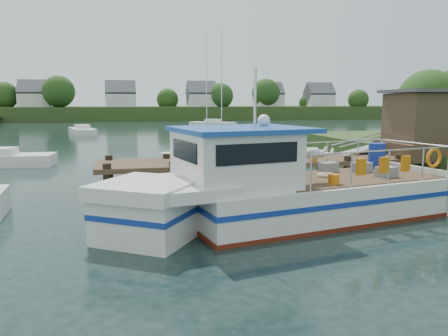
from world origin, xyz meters
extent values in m
plane|color=black|center=(0.00, 0.00, 0.00)|extent=(160.00, 160.00, 0.00)
cylinder|color=#332114|center=(14.00, 6.00, 1.52)|extent=(0.50, 0.50, 3.05)
sphere|color=#264719|center=(14.00, 6.00, 3.96)|extent=(3.90, 3.90, 3.90)
cube|color=#31461C|center=(0.00, 84.00, 1.40)|extent=(140.00, 24.00, 3.00)
cylinder|color=#332114|center=(-28.00, 79.00, 2.10)|extent=(0.60, 0.60, 4.20)
sphere|color=#264719|center=(-28.00, 79.00, 5.21)|extent=(5.54, 5.54, 5.54)
cylinder|color=#332114|center=(-17.00, 75.00, 2.40)|extent=(0.60, 0.60, 4.80)
sphere|color=#264719|center=(-17.00, 75.00, 5.95)|extent=(6.34, 6.34, 6.34)
cylinder|color=#332114|center=(-6.00, 77.00, 1.50)|extent=(0.60, 0.60, 3.00)
sphere|color=#264719|center=(-6.00, 77.00, 3.72)|extent=(3.96, 3.96, 3.96)
cylinder|color=#332114|center=(5.00, 79.00, 1.80)|extent=(0.60, 0.60, 3.60)
sphere|color=#264719|center=(5.00, 79.00, 4.46)|extent=(4.75, 4.75, 4.75)
cylinder|color=#332114|center=(16.00, 75.00, 2.10)|extent=(0.60, 0.60, 4.20)
sphere|color=#264719|center=(16.00, 75.00, 5.21)|extent=(5.54, 5.54, 5.54)
cylinder|color=#332114|center=(27.00, 77.00, 2.40)|extent=(0.60, 0.60, 4.80)
sphere|color=#264719|center=(27.00, 77.00, 5.95)|extent=(6.34, 6.34, 6.34)
cylinder|color=#332114|center=(38.00, 79.00, 1.50)|extent=(0.60, 0.60, 3.00)
sphere|color=#264719|center=(38.00, 79.00, 3.72)|extent=(3.96, 3.96, 3.96)
cylinder|color=#332114|center=(49.00, 75.00, 1.80)|extent=(0.60, 0.60, 3.60)
sphere|color=#264719|center=(49.00, 75.00, 4.46)|extent=(4.75, 4.75, 4.75)
cube|color=silver|center=(-22.00, 78.00, 4.00)|extent=(6.00, 5.00, 3.00)
cube|color=#47474C|center=(-22.00, 78.00, 5.90)|extent=(6.20, 5.09, 5.09)
cube|color=silver|center=(-5.00, 77.00, 4.00)|extent=(6.00, 5.00, 3.00)
cube|color=#47474C|center=(-5.00, 77.00, 5.90)|extent=(6.20, 5.09, 5.09)
cube|color=silver|center=(12.00, 76.00, 4.00)|extent=(6.00, 5.00, 3.00)
cube|color=#47474C|center=(12.00, 76.00, 5.90)|extent=(6.20, 5.09, 5.09)
cube|color=silver|center=(28.00, 78.00, 4.00)|extent=(6.00, 5.00, 3.00)
cube|color=#47474C|center=(28.00, 78.00, 5.90)|extent=(6.20, 5.09, 5.09)
cube|color=silver|center=(40.00, 77.00, 4.00)|extent=(6.00, 5.00, 3.00)
cube|color=#47474C|center=(40.00, 77.00, 5.90)|extent=(6.20, 5.09, 5.09)
cube|color=#4A3623|center=(2.00, 0.00, 1.30)|extent=(16.00, 3.00, 0.20)
cylinder|color=black|center=(-5.50, -1.30, 0.65)|extent=(0.32, 0.32, 1.90)
cylinder|color=black|center=(-5.50, 1.30, 0.65)|extent=(0.32, 0.32, 1.90)
cylinder|color=black|center=(-3.00, -1.30, 0.65)|extent=(0.32, 0.32, 1.90)
cylinder|color=black|center=(-3.00, 1.30, 0.65)|extent=(0.32, 0.32, 1.90)
cylinder|color=black|center=(-0.50, -1.30, 0.65)|extent=(0.32, 0.32, 1.90)
cylinder|color=black|center=(-0.50, 1.30, 0.65)|extent=(0.32, 0.32, 1.90)
cylinder|color=black|center=(2.00, -1.30, 0.65)|extent=(0.32, 0.32, 1.90)
cylinder|color=black|center=(2.00, 1.30, 0.65)|extent=(0.32, 0.32, 1.90)
cylinder|color=black|center=(4.50, -1.30, 0.65)|extent=(0.32, 0.32, 1.90)
cylinder|color=black|center=(4.50, 1.30, 0.65)|extent=(0.32, 0.32, 1.90)
cylinder|color=black|center=(7.00, -1.30, 0.65)|extent=(0.32, 0.32, 1.90)
cylinder|color=black|center=(7.00, 1.30, 0.65)|extent=(0.32, 0.32, 1.90)
cylinder|color=black|center=(9.50, -1.30, 0.65)|extent=(0.32, 0.32, 1.90)
cylinder|color=black|center=(9.50, 1.30, 0.65)|extent=(0.32, 0.32, 1.90)
cube|color=#4A3623|center=(9.00, 0.00, 1.70)|extent=(3.20, 3.00, 0.60)
cube|color=#473727|center=(9.00, 0.00, 3.10)|extent=(2.60, 2.60, 2.40)
cube|color=#47474C|center=(9.00, 0.00, 4.40)|extent=(3.00, 3.00, 0.15)
cube|color=#A5A8AD|center=(6.70, 0.90, 1.65)|extent=(3.34, 0.90, 0.79)
cylinder|color=silver|center=(6.70, 0.50, 2.15)|extent=(3.34, 0.05, 0.76)
cylinder|color=silver|center=(6.70, 1.30, 2.15)|extent=(3.34, 0.05, 0.76)
cube|color=slate|center=(1.00, -1.00, 1.56)|extent=(0.60, 0.40, 0.30)
cube|color=slate|center=(2.00, -0.80, 1.56)|extent=(0.60, 0.40, 0.30)
cylinder|color=#CF6C0C|center=(3.00, -1.10, 1.55)|extent=(0.30, 0.30, 0.28)
cylinder|color=navy|center=(0.20, 0.90, 1.84)|extent=(0.56, 0.56, 0.85)
cube|color=silver|center=(1.33, -4.84, 0.65)|extent=(9.01, 4.96, 1.31)
cube|color=silver|center=(-4.25, -5.92, 0.65)|extent=(3.35, 3.35, 1.31)
cube|color=silver|center=(-4.25, -5.92, 1.48)|extent=(3.65, 3.69, 0.40)
cube|color=silver|center=(-3.14, -5.70, 1.44)|extent=(2.84, 3.61, 0.34)
cube|color=navy|center=(1.33, -4.84, 0.82)|extent=(9.14, 5.03, 0.16)
cube|color=navy|center=(-4.25, -5.92, 0.82)|extent=(3.41, 3.41, 0.16)
cube|color=#5F1C0D|center=(1.33, -4.84, 0.06)|extent=(9.13, 5.00, 0.16)
cube|color=#4A3623|center=(2.67, -4.59, 1.32)|extent=(6.61, 4.17, 0.05)
cube|color=silver|center=(5.68, -4.01, 0.77)|extent=(0.87, 3.39, 1.53)
cube|color=silver|center=(-1.57, -5.40, 2.16)|extent=(3.68, 3.50, 1.70)
cube|color=black|center=(-1.29, -6.86, 2.50)|extent=(2.46, 0.52, 0.57)
cube|color=black|center=(-1.86, -3.94, 2.50)|extent=(2.46, 0.52, 0.57)
cube|color=black|center=(-3.15, -5.70, 2.50)|extent=(0.43, 2.02, 0.57)
cube|color=#19459B|center=(-1.35, -5.36, 3.07)|extent=(4.42, 3.97, 0.14)
cylinder|color=silver|center=(-0.90, -5.27, 4.03)|extent=(0.11, 0.11, 1.82)
cylinder|color=silver|center=(-2.14, -6.09, 4.49)|extent=(0.03, 0.03, 2.73)
cylinder|color=silver|center=(-2.35, -4.97, 4.49)|extent=(0.03, 0.03, 2.73)
sphere|color=silver|center=(-0.43, -4.72, 3.30)|extent=(0.48, 0.48, 0.41)
cylinder|color=silver|center=(3.13, -6.09, 2.39)|extent=(5.59, 1.12, 0.05)
cylinder|color=silver|center=(2.54, -3.01, 2.39)|extent=(5.59, 1.12, 0.05)
cylinder|color=silver|center=(5.66, -4.01, 2.39)|extent=(0.64, 3.08, 0.05)
cylinder|color=silver|center=(0.40, -6.62, 1.85)|extent=(0.06, 0.06, 1.08)
cylinder|color=silver|center=(-0.20, -3.54, 1.85)|extent=(0.06, 0.06, 1.08)
cylinder|color=silver|center=(1.85, -6.34, 1.85)|extent=(0.06, 0.06, 1.08)
cylinder|color=silver|center=(1.25, -3.26, 1.85)|extent=(0.06, 0.06, 1.08)
cylinder|color=silver|center=(3.30, -6.06, 1.85)|extent=(0.06, 0.06, 1.08)
cylinder|color=silver|center=(2.70, -2.98, 1.85)|extent=(0.06, 0.06, 1.08)
cylinder|color=silver|center=(4.75, -5.78, 1.85)|extent=(0.06, 0.06, 1.08)
cylinder|color=silver|center=(4.16, -2.70, 1.85)|extent=(0.06, 0.06, 1.08)
cylinder|color=silver|center=(5.92, -5.56, 1.85)|extent=(0.06, 0.06, 1.08)
cylinder|color=silver|center=(5.33, -2.48, 1.85)|extent=(0.06, 0.06, 1.08)
cube|color=slate|center=(3.91, -5.04, 1.51)|extent=(0.76, 0.58, 0.36)
cube|color=slate|center=(3.67, -3.81, 1.51)|extent=(0.76, 0.58, 0.36)
cube|color=slate|center=(2.47, -3.58, 1.51)|extent=(0.70, 0.54, 0.36)
cylinder|color=navy|center=(4.71, -3.15, 1.82)|extent=(0.75, 0.75, 1.00)
cylinder|color=#CF6C0C|center=(1.52, -5.85, 1.49)|extent=(0.40, 0.40, 0.34)
torus|color=#BFB28C|center=(1.95, -4.49, 1.39)|extent=(0.75, 0.75, 0.14)
torus|color=#CF6C0C|center=(5.87, -4.89, 1.93)|extent=(0.71, 0.24, 0.70)
cube|color=#CF6C0C|center=(2.19, -6.30, 1.93)|extent=(0.33, 0.17, 0.51)
cube|color=#CF6C0C|center=(3.08, -6.13, 1.93)|extent=(0.33, 0.17, 0.51)
cube|color=#CF6C0C|center=(3.97, -5.95, 1.93)|extent=(0.33, 0.17, 0.51)
imported|color=silver|center=(0.72, -5.31, 2.31)|extent=(0.61, 0.80, 2.00)
cube|color=#4A3623|center=(-2.29, 5.42, 0.37)|extent=(4.21, 2.19, 0.74)
cube|color=silver|center=(-2.29, 5.42, 0.93)|extent=(1.30, 1.18, 0.48)
cube|color=silver|center=(8.98, 49.23, 0.39)|extent=(7.21, 6.53, 0.79)
cube|color=silver|center=(8.98, 49.23, 0.99)|extent=(2.69, 2.65, 0.50)
cube|color=silver|center=(-12.17, 10.63, 0.36)|extent=(6.30, 2.56, 0.72)
cube|color=silver|center=(-12.17, 10.63, 0.90)|extent=(1.83, 1.61, 0.46)
cube|color=silver|center=(3.96, 25.83, 0.34)|extent=(4.42, 4.86, 0.69)
cube|color=silver|center=(3.96, 25.83, 0.87)|extent=(1.79, 1.81, 0.44)
cube|color=silver|center=(14.94, 20.87, 0.31)|extent=(6.58, 3.86, 0.62)
cube|color=silver|center=(14.94, 20.87, 0.78)|extent=(2.11, 1.94, 0.40)
cube|color=silver|center=(-9.68, 37.62, 0.37)|extent=(3.89, 7.20, 0.74)
cube|color=silver|center=(-9.68, 37.62, 0.93)|extent=(2.05, 2.25, 0.47)
camera|label=1|loc=(-4.88, -18.17, 3.89)|focal=35.00mm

